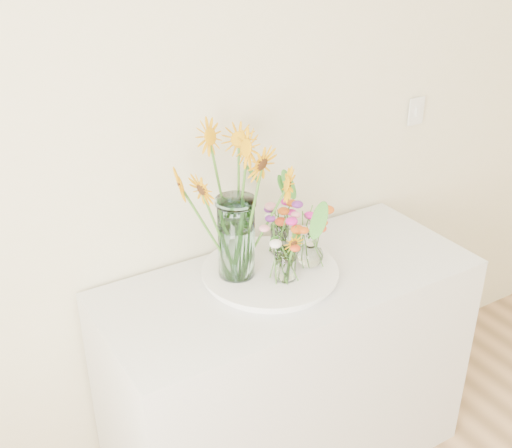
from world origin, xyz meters
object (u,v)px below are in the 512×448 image
counter (288,373)px  small_vase_a (285,263)px  small_vase_c (280,239)px  tray (270,273)px  small_vase_b (310,248)px  mason_jar (236,238)px

counter → small_vase_a: 0.55m
small_vase_a → small_vase_c: bearing=62.9°
tray → small_vase_a: bearing=-80.6°
small_vase_c → small_vase_b: bearing=-71.0°
counter → small_vase_b: size_ratio=9.97×
counter → small_vase_a: small_vase_a is taller
counter → small_vase_c: small_vase_c is taller
tray → mason_jar: size_ratio=1.56×
tray → mason_jar: bearing=162.9°
small_vase_b → small_vase_a: bearing=-166.0°
mason_jar → small_vase_a: mason_jar is taller
mason_jar → small_vase_c: bearing=13.7°
small_vase_b → small_vase_c: bearing=109.0°
mason_jar → small_vase_c: size_ratio=2.54×
counter → small_vase_a: bearing=-144.2°
small_vase_c → tray: bearing=-137.8°
counter → tray: tray is taller
mason_jar → small_vase_b: 0.29m
counter → small_vase_b: small_vase_b is taller
counter → tray: 0.47m
small_vase_a → small_vase_c: 0.19m
mason_jar → small_vase_c: (0.22, 0.05, -0.09)m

